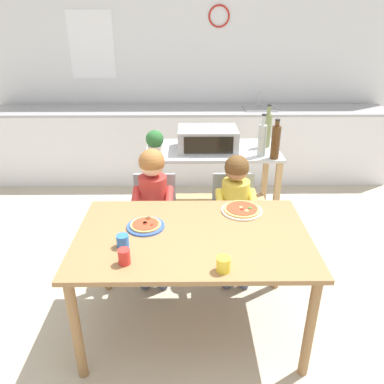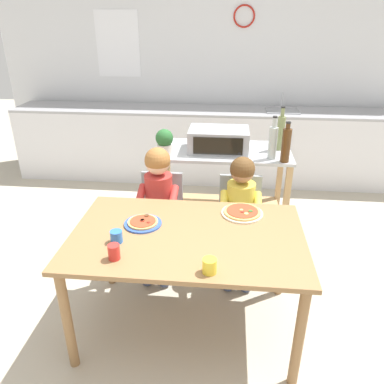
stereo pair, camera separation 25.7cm
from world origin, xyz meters
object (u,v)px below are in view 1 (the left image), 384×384
(bottle_tall_green_wine, at_px, (276,142))
(dining_table, at_px, (193,246))
(bottle_clear_vinegar, at_px, (267,129))
(dining_chair_left, at_px, (155,216))
(toaster_oven, at_px, (208,139))
(drinking_cup_red, at_px, (124,257))
(bottle_squat_spirits, at_px, (262,139))
(drinking_cup_yellow, at_px, (223,264))
(pizza_plate_blue_rimmed, at_px, (146,225))
(pizza_plate_cream, at_px, (242,210))
(child_in_yellow_shirt, at_px, (236,203))
(dining_chair_right, at_px, (233,216))
(kitchen_island_cart, at_px, (212,179))
(potted_herb_plant, at_px, (155,143))
(drinking_cup_blue, at_px, (123,241))
(child_in_red_shirt, at_px, (153,199))

(bottle_tall_green_wine, distance_m, dining_table, 1.24)
(bottle_clear_vinegar, height_order, dining_chair_left, bottle_clear_vinegar)
(toaster_oven, relative_size, drinking_cup_red, 5.79)
(bottle_squat_spirits, relative_size, drinking_cup_yellow, 4.32)
(pizza_plate_blue_rimmed, relative_size, pizza_plate_cream, 0.86)
(dining_chair_left, bearing_deg, child_in_yellow_shirt, -10.37)
(dining_table, distance_m, child_in_yellow_shirt, 0.70)
(bottle_squat_spirits, relative_size, dining_chair_right, 0.44)
(dining_chair_left, bearing_deg, pizza_plate_blue_rimmed, -89.99)
(drinking_cup_red, bearing_deg, bottle_squat_spirits, 53.36)
(kitchen_island_cart, xyz_separation_m, potted_herb_plant, (-0.49, -0.20, 0.42))
(bottle_squat_spirits, distance_m, child_in_yellow_shirt, 0.61)
(dining_chair_left, distance_m, pizza_plate_cream, 0.83)
(child_in_yellow_shirt, relative_size, drinking_cup_red, 11.30)
(dining_table, height_order, dining_chair_left, dining_chair_left)
(toaster_oven, xyz_separation_m, potted_herb_plant, (-0.45, -0.18, 0.03))
(drinking_cup_red, bearing_deg, dining_chair_left, 85.73)
(dining_chair_left, distance_m, drinking_cup_red, 1.08)
(pizza_plate_cream, xyz_separation_m, drinking_cup_blue, (-0.76, -0.43, 0.02))
(bottle_tall_green_wine, xyz_separation_m, drinking_cup_blue, (-1.11, -1.08, -0.26))
(drinking_cup_red, bearing_deg, pizza_plate_blue_rimmed, 78.89)
(child_in_red_shirt, distance_m, pizza_plate_cream, 0.73)
(dining_chair_left, distance_m, drinking_cup_blue, 0.92)
(child_in_red_shirt, distance_m, child_in_yellow_shirt, 0.65)
(dining_chair_left, height_order, child_in_red_shirt, child_in_red_shirt)
(dining_table, height_order, drinking_cup_yellow, drinking_cup_yellow)
(pizza_plate_blue_rimmed, bearing_deg, child_in_yellow_shirt, 38.41)
(bottle_squat_spirits, bearing_deg, dining_table, -120.57)
(child_in_red_shirt, distance_m, pizza_plate_blue_rimmed, 0.52)
(dining_table, xyz_separation_m, pizza_plate_blue_rimmed, (-0.30, 0.09, 0.10))
(potted_herb_plant, xyz_separation_m, drinking_cup_blue, (-0.11, -1.13, -0.24))
(bottle_squat_spirits, bearing_deg, drinking_cup_blue, -131.52)
(child_in_yellow_shirt, height_order, pizza_plate_blue_rimmed, child_in_yellow_shirt)
(kitchen_island_cart, height_order, pizza_plate_cream, kitchen_island_cart)
(dining_table, xyz_separation_m, drinking_cup_blue, (-0.41, -0.13, 0.13))
(dining_chair_right, distance_m, pizza_plate_blue_rimmed, 0.95)
(drinking_cup_blue, bearing_deg, pizza_plate_blue_rimmed, 63.14)
(toaster_oven, xyz_separation_m, drinking_cup_blue, (-0.56, -1.31, -0.21))
(potted_herb_plant, bearing_deg, toaster_oven, 22.22)
(bottle_tall_green_wine, height_order, potted_herb_plant, bottle_tall_green_wine)
(toaster_oven, relative_size, child_in_yellow_shirt, 0.51)
(toaster_oven, distance_m, child_in_yellow_shirt, 0.70)
(potted_herb_plant, bearing_deg, drinking_cup_yellow, -71.28)
(dining_table, bearing_deg, dining_chair_right, 64.37)
(child_in_yellow_shirt, bearing_deg, dining_chair_right, 90.00)
(bottle_tall_green_wine, relative_size, bottle_squat_spirits, 0.93)
(dining_table, height_order, drinking_cup_red, drinking_cup_red)
(bottle_tall_green_wine, height_order, dining_table, bottle_tall_green_wine)
(drinking_cup_yellow, height_order, drinking_cup_blue, drinking_cup_yellow)
(child_in_red_shirt, relative_size, drinking_cup_blue, 14.18)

